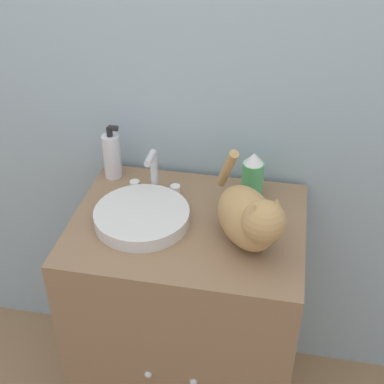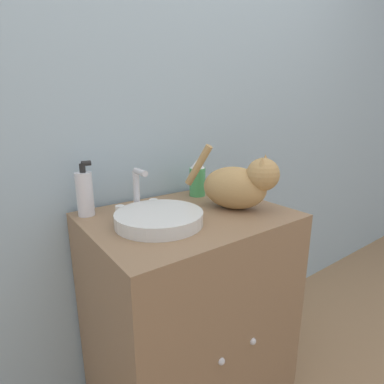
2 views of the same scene
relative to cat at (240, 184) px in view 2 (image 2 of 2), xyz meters
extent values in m
cube|color=#9EB7C6|center=(-0.19, 0.38, 0.29)|extent=(6.00, 0.05, 2.50)
cube|color=#8C6B4C|center=(-0.19, 0.07, -0.53)|extent=(0.70, 0.54, 0.86)
sphere|color=silver|center=(-0.26, -0.21, -0.48)|extent=(0.02, 0.02, 0.02)
sphere|color=silver|center=(-0.12, -0.21, -0.48)|extent=(0.02, 0.02, 0.02)
cylinder|color=silver|center=(-0.32, 0.04, -0.07)|extent=(0.29, 0.29, 0.04)
cylinder|color=silver|center=(-0.32, 0.20, -0.02)|extent=(0.02, 0.02, 0.15)
cylinder|color=silver|center=(-0.32, 0.16, 0.06)|extent=(0.02, 0.07, 0.02)
cylinder|color=white|center=(-0.39, 0.20, -0.08)|extent=(0.03, 0.03, 0.03)
cylinder|color=white|center=(-0.25, 0.20, -0.08)|extent=(0.03, 0.03, 0.03)
ellipsoid|color=tan|center=(-0.01, 0.02, -0.02)|extent=(0.24, 0.28, 0.16)
sphere|color=tan|center=(0.04, -0.07, 0.04)|extent=(0.16, 0.16, 0.12)
cone|color=tan|center=(0.01, -0.08, 0.09)|extent=(0.05, 0.05, 0.04)
cone|color=tan|center=(0.07, -0.05, 0.09)|extent=(0.05, 0.05, 0.04)
cylinder|color=tan|center=(-0.08, 0.14, 0.06)|extent=(0.08, 0.11, 0.16)
cylinder|color=silver|center=(-0.48, 0.27, -0.02)|extent=(0.06, 0.06, 0.15)
cylinder|color=black|center=(-0.48, 0.27, 0.07)|extent=(0.02, 0.02, 0.03)
cylinder|color=black|center=(-0.47, 0.27, 0.09)|extent=(0.03, 0.02, 0.02)
cylinder|color=#4CB266|center=(-0.01, 0.24, -0.03)|extent=(0.07, 0.07, 0.12)
cone|color=white|center=(-0.01, 0.24, 0.04)|extent=(0.06, 0.06, 0.04)
camera|label=1|loc=(0.06, -1.17, 0.89)|focal=50.00mm
camera|label=2|loc=(-0.77, -0.76, 0.26)|focal=28.00mm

